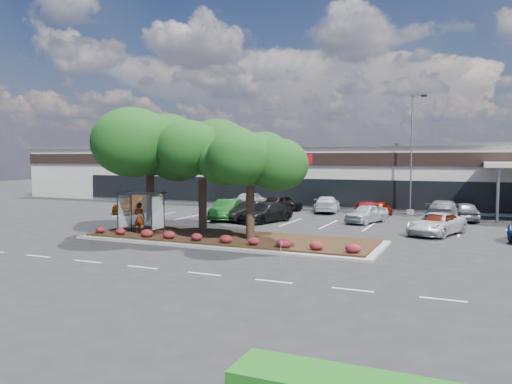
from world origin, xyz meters
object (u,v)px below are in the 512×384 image
at_px(light_pole, 412,161).
at_px(car_1, 227,210).
at_px(survey_stake, 281,250).
at_px(car_0, 137,204).

bearing_deg(light_pole, car_1, -143.35).
distance_m(light_pole, car_1, 16.81).
distance_m(survey_stake, car_1, 17.24).
xyz_separation_m(light_pole, car_0, (-22.94, -8.40, -3.86)).
distance_m(car_0, car_1, 9.90).
relative_size(light_pole, car_0, 1.92).
height_order(light_pole, car_1, light_pole).
bearing_deg(light_pole, survey_stake, -97.59).
height_order(light_pole, survey_stake, light_pole).
height_order(survey_stake, car_0, car_0).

